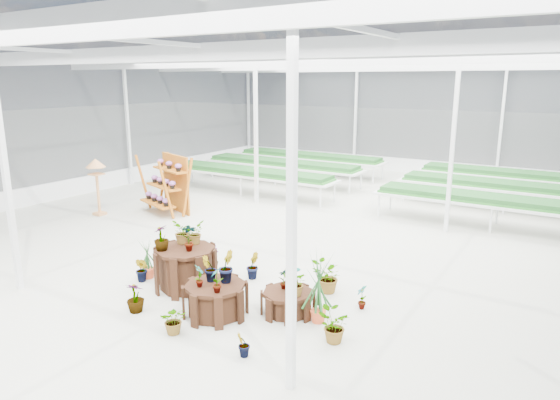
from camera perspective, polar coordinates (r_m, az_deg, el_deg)
The scene contains 10 objects.
ground_plane at distance 11.37m, azimuth -1.57°, elevation -6.39°, with size 24.00×24.00×0.00m, color gray.
greenhouse_shell at distance 10.81m, azimuth -1.64°, elevation 4.89°, with size 18.00×24.00×4.50m, color white, non-canonical shape.
steel_frame at distance 10.81m, azimuth -1.64°, elevation 4.89°, with size 18.00×24.00×4.50m, color silver, non-canonical shape.
nursery_benches at distance 17.51m, azimuth 11.47°, elevation 1.89°, with size 16.00×7.00×0.84m, color silver, non-canonical shape.
plinth_tall at distance 9.72m, azimuth -10.72°, elevation -7.67°, with size 1.17×1.17×0.80m, color black.
plinth_mid at distance 8.62m, azimuth -7.38°, elevation -11.24°, with size 1.07×1.07×0.56m, color black.
plinth_low at distance 8.65m, azimuth 0.90°, elevation -11.62°, with size 0.89×0.89×0.40m, color black.
shelf_rack at distance 15.15m, azimuth -13.03°, elevation 1.72°, with size 1.63×0.86×1.72m, color #A65712, non-canonical shape.
bird_table at distance 15.48m, azimuth -20.13°, elevation 1.40°, with size 0.40×0.40×1.68m, color #BB7D48, non-canonical shape.
nursery_plants at distance 9.01m, azimuth -4.75°, elevation -8.34°, with size 4.74×3.27×1.34m.
Camera 1 is at (5.89, -8.93, 3.88)m, focal length 32.00 mm.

